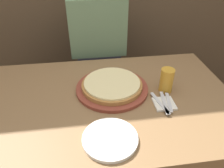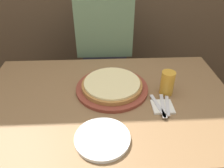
# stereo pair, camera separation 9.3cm
# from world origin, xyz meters

# --- Properties ---
(dining_table) EXTENTS (1.43, 0.92, 0.71)m
(dining_table) POSITION_xyz_m (0.00, 0.00, 0.36)
(dining_table) COLOR olive
(dining_table) RESTS_ON ground_plane
(pizza_on_board) EXTENTS (0.42, 0.42, 0.06)m
(pizza_on_board) POSITION_xyz_m (0.03, 0.08, 0.74)
(pizza_on_board) COLOR brown
(pizza_on_board) RESTS_ON dining_table
(beer_glass) EXTENTS (0.08, 0.08, 0.14)m
(beer_glass) POSITION_xyz_m (0.34, 0.03, 0.79)
(beer_glass) COLOR gold
(beer_glass) RESTS_ON dining_table
(dinner_plate) EXTENTS (0.25, 0.25, 0.02)m
(dinner_plate) POSITION_xyz_m (-0.03, -0.30, 0.72)
(dinner_plate) COLOR white
(dinner_plate) RESTS_ON dining_table
(napkin_stack) EXTENTS (0.11, 0.11, 0.01)m
(napkin_stack) POSITION_xyz_m (0.29, -0.09, 0.72)
(napkin_stack) COLOR silver
(napkin_stack) RESTS_ON dining_table
(fork) EXTENTS (0.05, 0.19, 0.00)m
(fork) POSITION_xyz_m (0.27, -0.09, 0.73)
(fork) COLOR silver
(fork) RESTS_ON napkin_stack
(dinner_knife) EXTENTS (0.04, 0.19, 0.00)m
(dinner_knife) POSITION_xyz_m (0.29, -0.09, 0.73)
(dinner_knife) COLOR silver
(dinner_knife) RESTS_ON napkin_stack
(spoon) EXTENTS (0.05, 0.16, 0.00)m
(spoon) POSITION_xyz_m (0.32, -0.09, 0.73)
(spoon) COLOR silver
(spoon) RESTS_ON napkin_stack
(diner_person) EXTENTS (0.42, 0.20, 1.31)m
(diner_person) POSITION_xyz_m (0.00, 0.63, 0.64)
(diner_person) COLOR #33333D
(diner_person) RESTS_ON ground_plane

